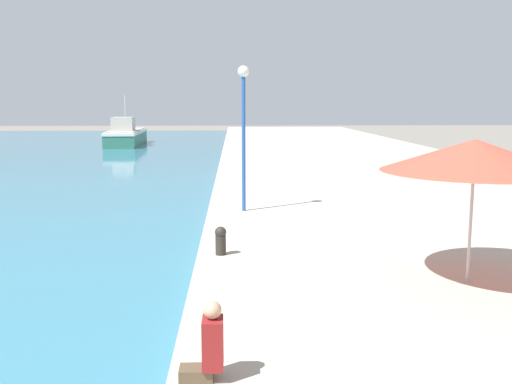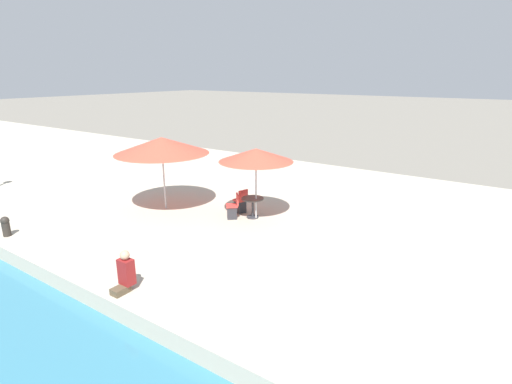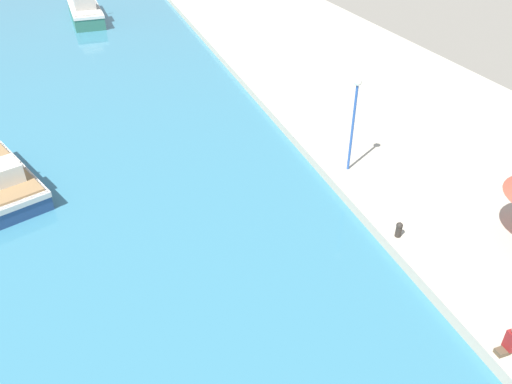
{
  "view_description": "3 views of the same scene",
  "coord_description": "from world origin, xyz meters",
  "px_view_note": "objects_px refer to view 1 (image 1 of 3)",
  "views": [
    {
      "loc": [
        0.86,
        1.39,
        3.94
      ],
      "look_at": [
        1.5,
        18.11,
        1.3
      ],
      "focal_mm": 40.0,
      "sensor_mm": 36.0,
      "label": 1
    },
    {
      "loc": [
        -4.73,
        0.71,
        5.51
      ],
      "look_at": [
        6.38,
        8.34,
        1.5
      ],
      "focal_mm": 28.0,
      "sensor_mm": 36.0,
      "label": 2
    },
    {
      "loc": [
        -9.81,
        1.21,
        12.72
      ],
      "look_at": [
        -4.0,
        18.0,
        1.1
      ],
      "focal_mm": 35.0,
      "sensor_mm": 36.0,
      "label": 3
    }
  ],
  "objects_px": {
    "fishing_boat_mid": "(126,135)",
    "mooring_bollard": "(221,240)",
    "person_at_quay": "(209,345)",
    "lamppost": "(244,113)",
    "cafe_umbrella_white": "(475,155)"
  },
  "relations": [
    {
      "from": "fishing_boat_mid",
      "to": "mooring_bollard",
      "type": "height_order",
      "value": "fishing_boat_mid"
    },
    {
      "from": "fishing_boat_mid",
      "to": "mooring_bollard",
      "type": "relative_size",
      "value": 15.04
    },
    {
      "from": "person_at_quay",
      "to": "lamppost",
      "type": "relative_size",
      "value": 0.22
    },
    {
      "from": "person_at_quay",
      "to": "mooring_bollard",
      "type": "relative_size",
      "value": 1.56
    },
    {
      "from": "fishing_boat_mid",
      "to": "person_at_quay",
      "type": "relative_size",
      "value": 9.62
    },
    {
      "from": "mooring_bollard",
      "to": "lamppost",
      "type": "distance_m",
      "value": 6.02
    },
    {
      "from": "cafe_umbrella_white",
      "to": "mooring_bollard",
      "type": "bearing_deg",
      "value": 156.11
    },
    {
      "from": "mooring_bollard",
      "to": "lamppost",
      "type": "bearing_deg",
      "value": 83.4
    },
    {
      "from": "person_at_quay",
      "to": "cafe_umbrella_white",
      "type": "bearing_deg",
      "value": 38.03
    },
    {
      "from": "fishing_boat_mid",
      "to": "person_at_quay",
      "type": "xyz_separation_m",
      "value": [
        9.66,
        -46.42,
        0.01
      ]
    },
    {
      "from": "cafe_umbrella_white",
      "to": "person_at_quay",
      "type": "xyz_separation_m",
      "value": [
        -4.83,
        -3.78,
        -2.0
      ]
    },
    {
      "from": "fishing_boat_mid",
      "to": "person_at_quay",
      "type": "distance_m",
      "value": 47.41
    },
    {
      "from": "lamppost",
      "to": "fishing_boat_mid",
      "type": "bearing_deg",
      "value": 106.29
    },
    {
      "from": "fishing_boat_mid",
      "to": "cafe_umbrella_white",
      "type": "relative_size",
      "value": 2.81
    },
    {
      "from": "cafe_umbrella_white",
      "to": "lamppost",
      "type": "distance_m",
      "value": 8.6
    }
  ]
}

